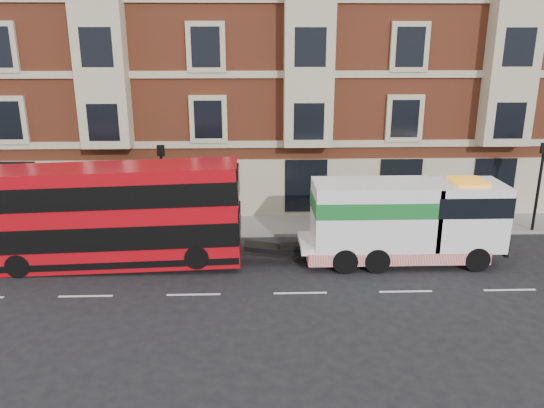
{
  "coord_description": "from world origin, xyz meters",
  "views": [
    {
      "loc": [
        -1.64,
        -18.01,
        9.05
      ],
      "look_at": [
        -0.94,
        4.0,
        2.29
      ],
      "focal_mm": 35.0,
      "sensor_mm": 36.0,
      "label": 1
    }
  ],
  "objects": [
    {
      "name": "lamp_post_east",
      "position": [
        12.0,
        6.2,
        2.68
      ],
      "size": [
        0.35,
        0.15,
        4.35
      ],
      "color": "black",
      "rests_on": "sidewalk"
    },
    {
      "name": "victorian_terrace",
      "position": [
        0.5,
        15.0,
        10.07
      ],
      "size": [
        45.0,
        12.0,
        20.4
      ],
      "color": "brown",
      "rests_on": "ground"
    },
    {
      "name": "pedestrian",
      "position": [
        -6.27,
        7.85,
        0.92
      ],
      "size": [
        0.67,
        0.63,
        1.54
      ],
      "primitive_type": "imported",
      "rotation": [
        0.0,
        0.0,
        -0.63
      ],
      "color": "#1E1831",
      "rests_on": "sidewalk"
    },
    {
      "name": "tow_truck",
      "position": [
        4.46,
        2.87,
        1.86
      ],
      "size": [
        8.44,
        2.49,
        3.52
      ],
      "color": "white",
      "rests_on": "ground"
    },
    {
      "name": "lamp_post_west",
      "position": [
        -6.0,
        6.2,
        2.68
      ],
      "size": [
        0.35,
        0.15,
        4.35
      ],
      "color": "black",
      "rests_on": "sidewalk"
    },
    {
      "name": "ground",
      "position": [
        0.0,
        0.0,
        0.0
      ],
      "size": [
        120.0,
        120.0,
        0.0
      ],
      "primitive_type": "plane",
      "color": "black",
      "rests_on": "ground"
    },
    {
      "name": "sidewalk",
      "position": [
        0.0,
        7.5,
        0.07
      ],
      "size": [
        90.0,
        3.0,
        0.15
      ],
      "primitive_type": "cube",
      "color": "slate",
      "rests_on": "ground"
    },
    {
      "name": "double_decker_bus",
      "position": [
        -7.6,
        2.87,
        2.26
      ],
      "size": [
        10.54,
        2.42,
        4.27
      ],
      "color": "#B20912",
      "rests_on": "ground"
    }
  ]
}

